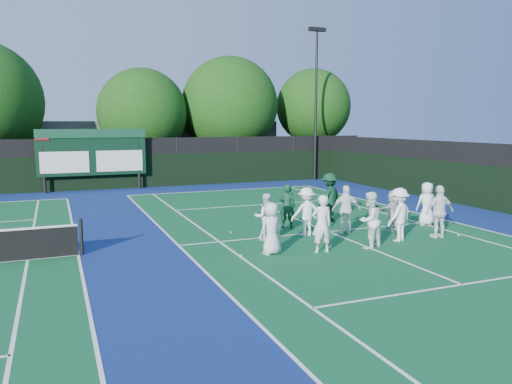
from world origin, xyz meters
name	(u,v)px	position (x,y,z in m)	size (l,w,h in m)	color
ground	(343,238)	(0.00, 0.00, 0.00)	(120.00, 120.00, 0.00)	#19350E
court_apron	(163,247)	(-6.00, 1.00, 0.00)	(34.00, 32.00, 0.01)	navy
near_court	(328,232)	(0.00, 1.00, 0.01)	(11.05, 23.85, 0.01)	#12582C
back_fence	(110,166)	(-6.00, 16.00, 1.36)	(34.00, 0.08, 3.00)	black
scoreboard	(92,153)	(-7.01, 15.59, 2.19)	(6.00, 0.21, 3.55)	black
clubhouse	(153,148)	(-2.00, 24.00, 2.00)	(18.00, 6.00, 4.00)	#5A5A5F
light_pole_right	(316,86)	(7.50, 15.70, 6.30)	(1.20, 0.30, 10.12)	black
tree_c	(144,115)	(-3.31, 19.58, 4.38)	(5.89, 5.89, 7.48)	#321A0D
tree_d	(231,108)	(2.83, 19.58, 4.93)	(6.81, 6.81, 8.52)	#321A0D
tree_e	(315,108)	(9.52, 19.58, 4.97)	(5.61, 5.61, 7.93)	#321A0D
tennis_ball_0	(241,256)	(-4.08, -0.97, 0.03)	(0.07, 0.07, 0.07)	#C2DD1A
tennis_ball_3	(231,232)	(-3.34, 2.09, 0.03)	(0.07, 0.07, 0.07)	#C2DD1A
tennis_ball_4	(371,224)	(2.16, 1.44, 0.03)	(0.07, 0.07, 0.07)	#C2DD1A
tennis_ball_5	(458,235)	(3.84, -1.30, 0.03)	(0.07, 0.07, 0.07)	#C2DD1A
player_front_0	(271,228)	(-3.14, -1.04, 0.79)	(0.77, 0.50, 1.58)	silver
player_front_1	(322,224)	(-1.65, -1.42, 0.88)	(0.65, 0.42, 1.77)	white
player_front_2	(370,220)	(0.00, -1.51, 0.89)	(0.87, 0.68, 1.78)	white
player_front_3	(399,215)	(1.45, -1.08, 0.89)	(1.15, 0.66, 1.78)	white
player_front_4	(440,212)	(3.02, -1.23, 0.91)	(1.06, 0.44, 1.81)	white
player_back_0	(266,217)	(-2.59, 0.69, 0.79)	(0.77, 0.60, 1.58)	white
player_back_1	(306,212)	(-1.02, 0.76, 0.85)	(1.09, 0.63, 1.69)	white
player_back_2	(346,210)	(0.42, 0.50, 0.87)	(1.02, 0.42, 1.74)	white
player_back_3	(393,210)	(2.31, 0.34, 0.75)	(1.38, 0.44, 1.49)	silver
player_back_4	(427,204)	(4.09, 0.64, 0.83)	(0.81, 0.53, 1.66)	white
coach_left	(287,206)	(-1.13, 2.09, 0.84)	(0.61, 0.40, 1.67)	#0F3922
coach_right	(329,197)	(0.99, 2.64, 0.97)	(1.26, 0.72, 1.94)	#0E361F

